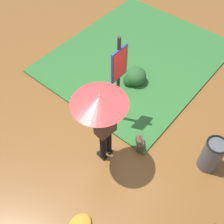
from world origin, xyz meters
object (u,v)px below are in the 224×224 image
person_with_umbrella (102,112)px  handbag (140,144)px  trash_bin (212,155)px  info_sign_post (119,74)px

person_with_umbrella → handbag: person_with_umbrella is taller
trash_bin → info_sign_post: bearing=-83.6°
handbag → trash_bin: 1.46m
handbag → info_sign_post: bearing=-109.1°
person_with_umbrella → info_sign_post: bearing=-156.5°
handbag → trash_bin: trash_bin is taller
info_sign_post → trash_bin: info_sign_post is taller
person_with_umbrella → handbag: bearing=148.0°
info_sign_post → person_with_umbrella: bearing=23.5°
info_sign_post → trash_bin: bearing=96.4°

